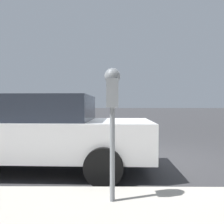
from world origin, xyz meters
The scene contains 3 objects.
ground_plane centered at (0.00, 0.00, 0.00)m, with size 220.00×220.00×0.00m, color #333335.
parking_meter centered at (-2.66, 0.68, 1.37)m, with size 0.21×0.19×1.59m.
car_white centered at (-0.87, 2.28, 0.80)m, with size 2.07×4.66×1.51m.
Camera 1 is at (-5.26, 0.66, 1.31)m, focal length 35.00 mm.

